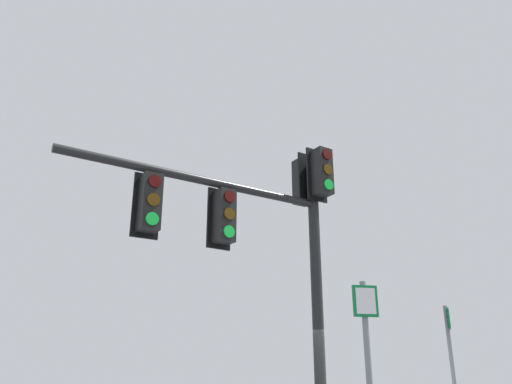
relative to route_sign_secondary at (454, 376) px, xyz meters
name	(u,v)px	position (x,y,z in m)	size (l,w,h in m)	color
signal_mast_assembly	(268,228)	(-3.21, 0.12, 2.43)	(4.76, 2.02, 5.85)	black
route_sign_secondary	(454,376)	(0.00, 0.00, 0.00)	(0.21, 0.29, 2.93)	slate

